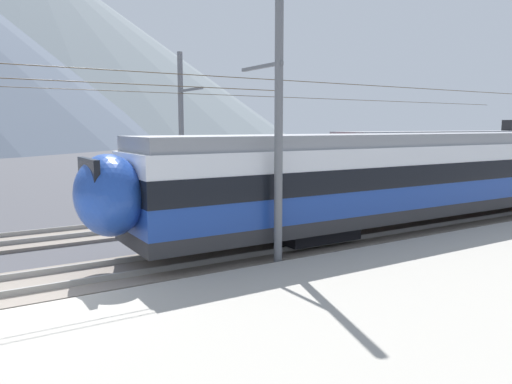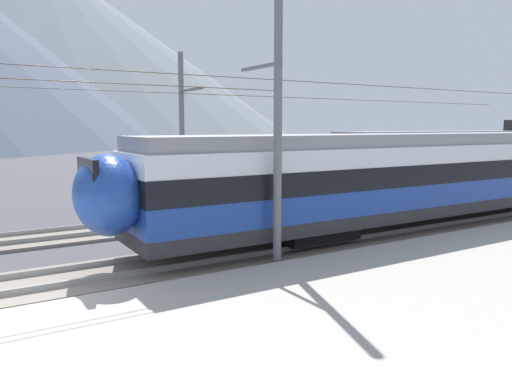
{
  "view_description": "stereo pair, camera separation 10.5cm",
  "coord_description": "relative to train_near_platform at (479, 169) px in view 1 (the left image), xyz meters",
  "views": [
    {
      "loc": [
        -1.11,
        -11.94,
        4.13
      ],
      "look_at": [
        8.43,
        3.42,
        1.71
      ],
      "focal_mm": 34.53,
      "sensor_mm": 36.0,
      "label": 1
    },
    {
      "loc": [
        -1.02,
        -12.0,
        4.13
      ],
      "look_at": [
        8.43,
        3.42,
        1.71
      ],
      "focal_mm": 34.53,
      "sensor_mm": 36.0,
      "label": 2
    }
  ],
  "objects": [
    {
      "name": "ground_plane",
      "position": [
        -18.97,
        -1.42,
        -2.23
      ],
      "size": [
        400.0,
        400.0,
        0.0
      ],
      "primitive_type": "plane",
      "color": "#424247"
    },
    {
      "name": "catenary_mast_far_side",
      "position": [
        -10.97,
        7.69,
        1.69
      ],
      "size": [
        39.89,
        2.43,
        7.47
      ],
      "color": "slate",
      "rests_on": "ground"
    },
    {
      "name": "mountain_central_peak",
      "position": [
        9.21,
        196.1,
        33.05
      ],
      "size": [
        197.63,
        197.63,
        70.58
      ],
      "primitive_type": "cone",
      "color": "slate",
      "rests_on": "ground"
    },
    {
      "name": "train_near_platform",
      "position": [
        0.0,
        0.0,
        0.0
      ],
      "size": [
        34.55,
        3.03,
        4.27
      ],
      "color": "#2D2D30",
      "rests_on": "track_near"
    },
    {
      "name": "train_far_track",
      "position": [
        7.72,
        5.71,
        -0.01
      ],
      "size": [
        23.95,
        2.85,
        4.27
      ],
      "color": "#2D2D30",
      "rests_on": "track_far"
    },
    {
      "name": "track_near",
      "position": [
        -18.97,
        0.0,
        -2.17
      ],
      "size": [
        120.0,
        3.0,
        0.28
      ],
      "color": "slate",
      "rests_on": "ground"
    },
    {
      "name": "catenary_mast_mid",
      "position": [
        -12.17,
        -1.71,
        2.06
      ],
      "size": [
        39.89,
        2.13,
        8.33
      ],
      "color": "slate",
      "rests_on": "ground"
    }
  ]
}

